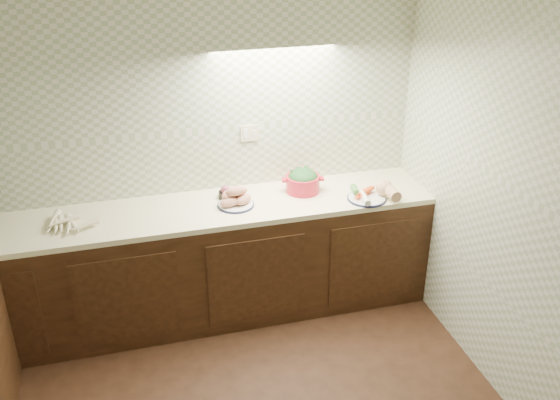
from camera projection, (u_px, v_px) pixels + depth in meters
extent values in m
cube|color=#96A785|center=(174.00, 143.00, 4.43)|extent=(3.60, 0.05, 2.60)
cube|color=#96A785|center=(548.00, 229.00, 3.32)|extent=(0.05, 3.60, 2.60)
cube|color=beige|center=(249.00, 133.00, 4.56)|extent=(0.13, 0.01, 0.12)
cube|color=black|center=(188.00, 267.00, 4.58)|extent=(3.60, 0.60, 0.86)
cube|color=#F4EBBE|center=(184.00, 213.00, 4.38)|extent=(3.60, 0.60, 0.04)
cone|color=beige|center=(67.00, 229.00, 4.08)|extent=(0.08, 0.19, 0.05)
cone|color=beige|center=(58.00, 221.00, 4.19)|extent=(0.20, 0.12, 0.04)
cone|color=beige|center=(81.00, 218.00, 4.22)|extent=(0.18, 0.10, 0.05)
cone|color=beige|center=(60.00, 228.00, 4.11)|extent=(0.19, 0.17, 0.04)
cone|color=beige|center=(65.00, 227.00, 4.12)|extent=(0.18, 0.10, 0.05)
cone|color=beige|center=(55.00, 227.00, 4.11)|extent=(0.11, 0.18, 0.05)
cone|color=beige|center=(87.00, 227.00, 4.11)|extent=(0.07, 0.18, 0.04)
cone|color=beige|center=(57.00, 221.00, 4.15)|extent=(0.10, 0.21, 0.04)
cone|color=beige|center=(71.00, 223.00, 4.10)|extent=(0.12, 0.21, 0.05)
cone|color=beige|center=(81.00, 216.00, 4.21)|extent=(0.19, 0.10, 0.04)
cylinder|color=#12173B|center=(236.00, 205.00, 4.44)|extent=(0.26, 0.26, 0.01)
cylinder|color=silver|center=(236.00, 205.00, 4.44)|extent=(0.25, 0.25, 0.02)
ellipsoid|color=tan|center=(230.00, 202.00, 4.38)|extent=(0.16, 0.11, 0.07)
ellipsoid|color=tan|center=(243.00, 200.00, 4.42)|extent=(0.16, 0.11, 0.07)
ellipsoid|color=tan|center=(233.00, 197.00, 4.45)|extent=(0.16, 0.11, 0.07)
ellipsoid|color=tan|center=(229.00, 194.00, 4.41)|extent=(0.16, 0.11, 0.07)
ellipsoid|color=tan|center=(238.00, 191.00, 4.45)|extent=(0.16, 0.11, 0.07)
ellipsoid|color=tan|center=(236.00, 191.00, 4.38)|extent=(0.16, 0.11, 0.07)
cylinder|color=black|center=(228.00, 195.00, 4.55)|extent=(0.13, 0.13, 0.05)
sphere|color=maroon|center=(226.00, 190.00, 4.52)|extent=(0.07, 0.07, 0.07)
sphere|color=silver|center=(231.00, 190.00, 4.55)|extent=(0.04, 0.04, 0.04)
cylinder|color=red|center=(303.00, 184.00, 4.62)|extent=(0.29, 0.29, 0.13)
cube|color=red|center=(284.00, 180.00, 4.60)|extent=(0.04, 0.06, 0.02)
cube|color=red|center=(322.00, 178.00, 4.62)|extent=(0.04, 0.06, 0.02)
ellipsoid|color=#245C26|center=(303.00, 177.00, 4.60)|extent=(0.22, 0.22, 0.12)
cylinder|color=#12173B|center=(367.00, 198.00, 4.53)|extent=(0.28, 0.28, 0.01)
cylinder|color=silver|center=(367.00, 198.00, 4.53)|extent=(0.27, 0.27, 0.02)
cone|color=#E94B1B|center=(359.00, 193.00, 4.55)|extent=(0.13, 0.15, 0.03)
cone|color=#E94B1B|center=(360.00, 194.00, 4.54)|extent=(0.14, 0.14, 0.03)
cone|color=#E94B1B|center=(365.00, 195.00, 4.52)|extent=(0.14, 0.14, 0.03)
cone|color=#E94B1B|center=(361.00, 192.00, 4.53)|extent=(0.15, 0.12, 0.03)
cone|color=#E94B1B|center=(365.00, 193.00, 4.51)|extent=(0.15, 0.13, 0.03)
cone|color=#E94B1B|center=(361.00, 192.00, 4.53)|extent=(0.14, 0.14, 0.03)
cylinder|color=white|center=(365.00, 198.00, 4.47)|extent=(0.07, 0.19, 0.04)
cylinder|color=#327430|center=(355.00, 190.00, 4.58)|extent=(0.06, 0.12, 0.05)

